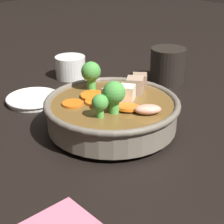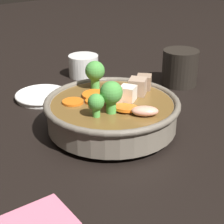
{
  "view_description": "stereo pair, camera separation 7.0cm",
  "coord_description": "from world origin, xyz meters",
  "px_view_note": "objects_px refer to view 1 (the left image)",
  "views": [
    {
      "loc": [
        -0.46,
        -0.44,
        0.34
      ],
      "look_at": [
        0.0,
        0.0,
        0.04
      ],
      "focal_mm": 60.0,
      "sensor_mm": 36.0,
      "label": 1
    },
    {
      "loc": [
        -0.41,
        -0.49,
        0.34
      ],
      "look_at": [
        0.0,
        0.0,
        0.04
      ],
      "focal_mm": 60.0,
      "sensor_mm": 36.0,
      "label": 2
    }
  ],
  "objects_px": {
    "stirfry_bowl": "(112,110)",
    "tea_cup": "(70,67)",
    "dark_mug": "(168,65)",
    "side_saucer": "(34,99)"
  },
  "relations": [
    {
      "from": "tea_cup",
      "to": "dark_mug",
      "type": "distance_m",
      "value": 0.25
    },
    {
      "from": "stirfry_bowl",
      "to": "tea_cup",
      "type": "distance_m",
      "value": 0.32
    },
    {
      "from": "stirfry_bowl",
      "to": "dark_mug",
      "type": "bearing_deg",
      "value": 15.86
    },
    {
      "from": "stirfry_bowl",
      "to": "dark_mug",
      "type": "height_order",
      "value": "stirfry_bowl"
    },
    {
      "from": "side_saucer",
      "to": "dark_mug",
      "type": "distance_m",
      "value": 0.34
    },
    {
      "from": "stirfry_bowl",
      "to": "tea_cup",
      "type": "bearing_deg",
      "value": 63.97
    },
    {
      "from": "stirfry_bowl",
      "to": "dark_mug",
      "type": "relative_size",
      "value": 2.27
    },
    {
      "from": "side_saucer",
      "to": "tea_cup",
      "type": "bearing_deg",
      "value": 21.1
    },
    {
      "from": "stirfry_bowl",
      "to": "dark_mug",
      "type": "distance_m",
      "value": 0.3
    },
    {
      "from": "side_saucer",
      "to": "dark_mug",
      "type": "xyz_separation_m",
      "value": [
        0.31,
        -0.14,
        0.04
      ]
    }
  ]
}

